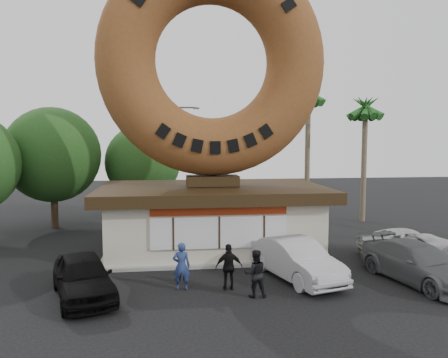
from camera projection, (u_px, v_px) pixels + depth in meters
ground at (228, 290)px, 16.36m from camera, size 90.00×90.00×0.00m
donut_shop at (213, 216)px, 22.11m from camera, size 11.20×7.20×3.80m
giant_donut at (212, 62)px, 21.43m from camera, size 11.26×2.87×11.26m
tree_west at (53, 155)px, 27.63m from camera, size 6.00×6.00×7.65m
tree_mid at (143, 162)px, 30.33m from camera, size 5.20×5.20×6.63m
palm_near at (308, 99)px, 30.34m from camera, size 2.60×2.60×9.75m
palm_far at (365, 112)px, 29.37m from camera, size 2.60×2.60×8.75m
street_lamp at (174, 155)px, 31.54m from camera, size 2.11×0.20×8.00m
person_left at (181, 266)px, 16.32m from camera, size 0.69×0.49×1.80m
person_center at (255, 273)px, 15.55m from camera, size 0.84×0.66×1.71m
person_right at (229, 267)px, 16.30m from camera, size 1.02×0.43×1.74m
car_black at (83, 276)px, 15.47m from camera, size 3.20×4.92×1.56m
car_silver at (296, 259)px, 17.55m from camera, size 3.05×5.15×1.60m
car_grey at (418, 263)px, 17.19m from camera, size 3.26×5.61×1.53m
car_white at (410, 243)px, 20.90m from camera, size 4.84×2.31×1.33m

